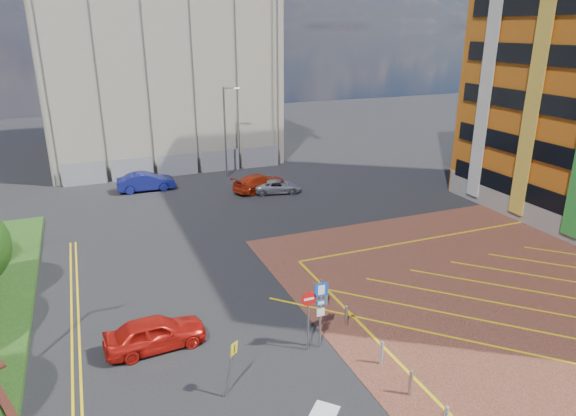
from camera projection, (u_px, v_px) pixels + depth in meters
ground at (319, 363)px, 20.84m from camera, size 140.00×140.00×0.00m
forecourt at (570, 298)px, 25.80m from camera, size 26.00×26.00×0.02m
lamp_back at (226, 129)px, 45.27m from camera, size 1.53×0.16×8.00m
sign_cluster at (316, 308)px, 21.15m from camera, size 1.17×0.12×3.20m
warning_sign at (231, 363)px, 18.54m from camera, size 0.67×0.40×2.25m
bollard_row at (391, 363)px, 20.04m from camera, size 0.14×11.14×0.90m
construction_building at (152, 46)px, 52.08m from camera, size 21.20×19.20×22.00m
construction_fence at (189, 164)px, 47.05m from camera, size 21.60×0.06×2.00m
car_red_left at (155, 333)px, 21.61m from camera, size 4.30×1.95×1.43m
car_blue_back at (146, 182)px, 42.48m from camera, size 4.66×1.70×1.53m
car_red_back at (260, 183)px, 42.48m from camera, size 5.13×3.31×1.38m
car_silver_back at (278, 186)px, 41.99m from camera, size 4.16×2.57×1.07m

